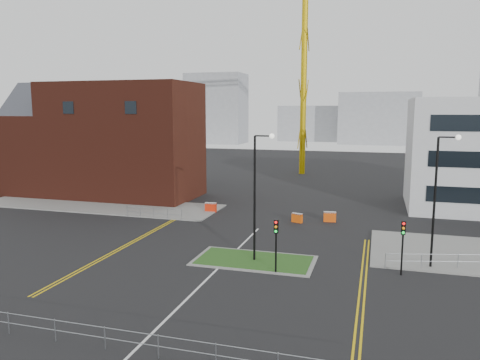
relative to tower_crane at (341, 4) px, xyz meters
name	(u,v)px	position (x,y,z in m)	size (l,w,h in m)	color
ground	(185,301)	(-3.63, -55.72, -27.36)	(200.00, 200.00, 0.00)	black
pavement_left	(98,205)	(-23.63, -33.72, -27.30)	(28.00, 8.00, 0.12)	slate
island_kerb	(254,261)	(-1.63, -47.72, -27.32)	(8.60, 4.60, 0.08)	slate
grass_island	(254,260)	(-1.63, -47.72, -27.30)	(8.00, 4.00, 0.12)	#1C4517
brick_building	(102,141)	(-26.60, -27.72, -20.51)	(24.20, 10.07, 14.24)	#4F1E13
tower_crane	(341,4)	(0.00, 0.00, 0.00)	(52.69, 7.75, 39.75)	#C59F0B
streetlamp_island	(258,187)	(-1.41, -47.72, -21.95)	(1.46, 0.36, 9.18)	black
streetlamp_right_near	(439,191)	(10.59, -45.72, -21.95)	(1.46, 0.36, 9.18)	black
traffic_light_island	(276,236)	(0.37, -49.74, -24.79)	(0.28, 0.33, 3.65)	black
traffic_light_right	(403,237)	(8.37, -47.74, -24.79)	(0.28, 0.33, 3.65)	black
railing_front	(131,337)	(-3.63, -61.72, -26.58)	(24.05, 0.05, 1.10)	gray
railing_left	(154,211)	(-14.63, -37.72, -26.61)	(6.05, 0.05, 1.10)	gray
centre_line	(198,288)	(-3.63, -53.72, -27.35)	(0.15, 30.00, 0.01)	silver
yellow_left_a	(132,241)	(-12.63, -45.72, -27.35)	(0.12, 24.00, 0.01)	gold
yellow_left_b	(135,242)	(-12.33, -45.72, -27.35)	(0.12, 24.00, 0.01)	gold
yellow_right_a	(361,282)	(5.87, -49.72, -27.35)	(0.12, 20.00, 0.01)	gold
yellow_right_b	(366,282)	(6.17, -49.72, -27.35)	(0.12, 20.00, 0.01)	gold
skyline_a	(217,109)	(-43.63, 64.28, -16.36)	(18.00, 12.00, 22.00)	gray
skyline_b	(378,118)	(6.37, 74.28, -19.36)	(24.00, 12.00, 16.00)	gray
skyline_d	(324,123)	(-11.63, 84.28, -21.36)	(30.00, 12.00, 12.00)	gray
barrier_left	(211,207)	(-10.19, -33.35, -26.81)	(1.23, 0.47, 1.02)	red
barrier_mid	(297,218)	(-0.63, -35.30, -26.88)	(1.12, 0.69, 0.89)	#E2510C
barrier_right	(330,216)	(2.37, -34.14, -26.82)	(1.22, 0.55, 0.99)	#D94B0C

